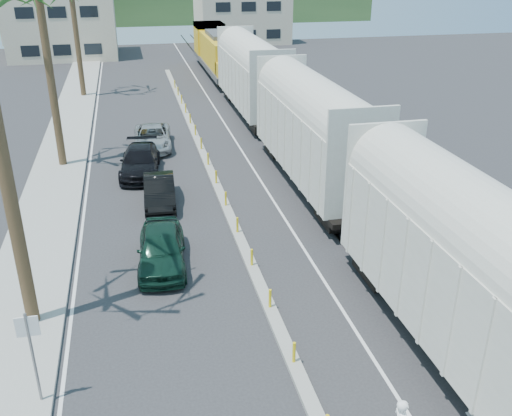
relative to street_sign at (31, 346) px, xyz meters
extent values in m
plane|color=#28282B|center=(7.30, -2.00, -1.97)|extent=(140.00, 140.00, 0.00)
cube|color=gray|center=(-1.20, 23.00, -1.90)|extent=(3.00, 90.00, 0.15)
cube|color=black|center=(11.58, 26.00, -1.94)|extent=(0.12, 100.00, 0.06)
cube|color=black|center=(13.02, 26.00, -1.94)|extent=(0.12, 100.00, 0.06)
cube|color=gray|center=(7.30, 18.00, -1.90)|extent=(0.45, 60.00, 0.15)
cylinder|color=yellow|center=(7.30, 0.00, -1.47)|extent=(0.10, 0.10, 0.70)
cylinder|color=yellow|center=(7.30, 3.00, -1.47)|extent=(0.10, 0.10, 0.70)
cylinder|color=yellow|center=(7.30, 6.00, -1.47)|extent=(0.10, 0.10, 0.70)
cylinder|color=yellow|center=(7.30, 9.00, -1.47)|extent=(0.10, 0.10, 0.70)
cylinder|color=yellow|center=(7.30, 12.00, -1.47)|extent=(0.10, 0.10, 0.70)
cylinder|color=yellow|center=(7.30, 15.00, -1.47)|extent=(0.10, 0.10, 0.70)
cylinder|color=yellow|center=(7.30, 18.00, -1.47)|extent=(0.10, 0.10, 0.70)
cylinder|color=yellow|center=(7.30, 21.00, -1.47)|extent=(0.10, 0.10, 0.70)
cylinder|color=yellow|center=(7.30, 24.00, -1.47)|extent=(0.10, 0.10, 0.70)
cylinder|color=yellow|center=(7.30, 27.00, -1.47)|extent=(0.10, 0.10, 0.70)
cylinder|color=yellow|center=(7.30, 30.00, -1.47)|extent=(0.10, 0.10, 0.70)
cylinder|color=yellow|center=(7.30, 33.00, -1.47)|extent=(0.10, 0.10, 0.70)
cylinder|color=yellow|center=(7.30, 36.00, -1.47)|extent=(0.10, 0.10, 0.70)
cylinder|color=yellow|center=(7.30, 39.00, -1.47)|extent=(0.10, 0.10, 0.70)
cube|color=silver|center=(0.50, 23.00, -1.97)|extent=(0.12, 90.00, 0.01)
cube|color=silver|center=(9.80, 23.00, -1.97)|extent=(0.12, 90.00, 0.01)
cube|color=beige|center=(12.30, -0.99, 0.73)|extent=(3.00, 12.88, 3.40)
cylinder|color=beige|center=(12.30, -0.99, 2.43)|extent=(2.90, 12.58, 2.90)
cube|color=black|center=(12.30, -0.99, -1.47)|extent=(2.60, 12.88, 1.00)
cube|color=beige|center=(12.30, 14.01, 0.73)|extent=(3.00, 12.88, 3.40)
cylinder|color=beige|center=(12.30, 14.01, 2.43)|extent=(2.90, 12.58, 2.90)
cube|color=black|center=(12.30, 14.01, -1.47)|extent=(2.60, 12.88, 1.00)
cube|color=beige|center=(12.30, 29.01, 0.73)|extent=(3.00, 12.88, 3.40)
cylinder|color=beige|center=(12.30, 29.01, 2.43)|extent=(2.90, 12.58, 2.90)
cube|color=black|center=(12.30, 29.01, -1.47)|extent=(2.60, 12.88, 1.00)
cube|color=#4C4C4F|center=(12.30, 45.01, -0.92)|extent=(3.00, 17.00, 0.50)
cube|color=#BF9712|center=(12.30, 44.01, 0.63)|extent=(2.70, 12.24, 2.60)
cube|color=#BF9712|center=(12.30, 50.79, 0.93)|extent=(3.00, 3.74, 3.20)
cube|color=black|center=(12.30, 45.01, -1.52)|extent=(2.60, 13.60, 0.90)
cylinder|color=brown|center=(-0.70, 4.00, 3.53)|extent=(0.44, 0.44, 11.00)
cylinder|color=brown|center=(-1.00, 20.00, 3.03)|extent=(0.44, 0.44, 10.00)
cylinder|color=brown|center=(-0.70, 38.00, 4.03)|extent=(0.44, 0.44, 12.00)
cylinder|color=slate|center=(0.00, 0.00, -0.47)|extent=(0.08, 0.08, 3.00)
cube|color=silver|center=(0.00, 0.00, 0.63)|extent=(0.60, 0.04, 0.60)
cube|color=#BAAD94|center=(-3.70, 60.00, 2.03)|extent=(12.00, 10.00, 8.00)
cube|color=#BAAD94|center=(-5.70, 76.00, 3.03)|extent=(14.00, 12.00, 10.00)
cube|color=#BAAD94|center=(19.30, 68.00, 1.53)|extent=(12.00, 10.00, 7.00)
imported|color=black|center=(3.85, 7.00, -1.18)|extent=(2.53, 4.90, 1.58)
imported|color=black|center=(4.19, 13.19, -1.27)|extent=(1.87, 4.39, 1.40)
imported|color=black|center=(3.41, 17.73, -1.22)|extent=(3.13, 5.57, 1.49)
imported|color=#A6A9AC|center=(4.35, 22.32, -1.27)|extent=(2.92, 5.33, 1.41)
camera|label=1|loc=(3.14, -13.28, 9.56)|focal=40.00mm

